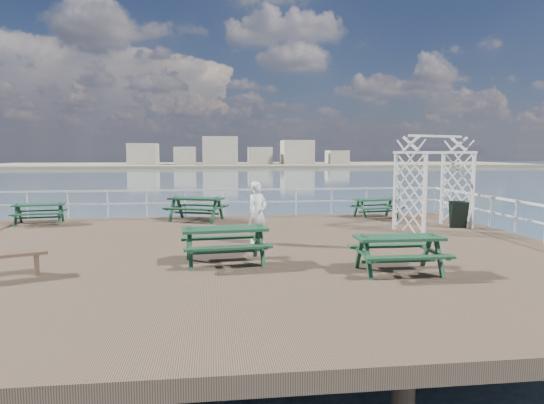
{
  "coord_description": "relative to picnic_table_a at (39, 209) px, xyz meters",
  "views": [
    {
      "loc": [
        -0.41,
        -12.36,
        2.58
      ],
      "look_at": [
        1.32,
        1.59,
        1.1
      ],
      "focal_mm": 32.0,
      "sensor_mm": 36.0,
      "label": 1
    }
  ],
  "objects": [
    {
      "name": "ground",
      "position": [
        6.51,
        -5.57,
        -0.67
      ],
      "size": [
        18.0,
        14.0,
        0.3
      ],
      "primitive_type": "cube",
      "color": "brown",
      "rests_on": "ground"
    },
    {
      "name": "sea_backdrop",
      "position": [
        19.04,
        128.5,
        -1.03
      ],
      "size": [
        300.0,
        300.0,
        9.2
      ],
      "color": "#394C60",
      "rests_on": "ground"
    },
    {
      "name": "railing",
      "position": [
        6.44,
        -3.0,
        0.35
      ],
      "size": [
        17.77,
        13.76,
        1.1
      ],
      "color": "silver",
      "rests_on": "ground"
    },
    {
      "name": "picnic_table_a",
      "position": [
        0.0,
        0.0,
        0.0
      ],
      "size": [
        1.86,
        1.58,
        0.82
      ],
      "rotation": [
        0.0,
        0.0,
        0.15
      ],
      "color": "#13341C",
      "rests_on": "ground"
    },
    {
      "name": "picnic_table_b",
      "position": [
        5.5,
        0.23,
        0.1
      ],
      "size": [
        2.44,
        2.23,
        0.97
      ],
      "rotation": [
        0.0,
        0.0,
        -0.38
      ],
      "color": "#13341C",
      "rests_on": "ground"
    },
    {
      "name": "picnic_table_c",
      "position": [
        12.44,
        0.16,
        0.01
      ],
      "size": [
        1.92,
        1.65,
        0.83
      ],
      "rotation": [
        0.0,
        0.0,
        0.18
      ],
      "color": "#13341C",
      "rests_on": "ground"
    },
    {
      "name": "picnic_table_d",
      "position": [
        6.37,
        -6.89,
        0.08
      ],
      "size": [
        2.08,
        1.74,
        0.94
      ],
      "rotation": [
        0.0,
        0.0,
        0.1
      ],
      "color": "#13341C",
      "rests_on": "ground"
    },
    {
      "name": "picnic_table_e",
      "position": [
        10.01,
        -8.23,
        0.05
      ],
      "size": [
        1.84,
        1.49,
        0.89
      ],
      "rotation": [
        0.0,
        0.0,
        -0.01
      ],
      "color": "#13341C",
      "rests_on": "ground"
    },
    {
      "name": "flat_bench_near",
      "position": [
        1.8,
        -7.65,
        -0.15
      ],
      "size": [
        1.77,
        1.04,
        0.5
      ],
      "rotation": [
        0.0,
        0.0,
        0.39
      ],
      "color": "brown",
      "rests_on": "ground"
    },
    {
      "name": "trellis_arbor",
      "position": [
        13.4,
        -2.72,
        0.86
      ],
      "size": [
        2.82,
        2.22,
        3.1
      ],
      "rotation": [
        0.0,
        0.0,
        0.41
      ],
      "color": "silver",
      "rests_on": "ground"
    },
    {
      "name": "sandwich_board",
      "position": [
        14.31,
        -2.69,
        -0.08
      ],
      "size": [
        0.61,
        0.48,
        0.91
      ],
      "rotation": [
        0.0,
        0.0,
        -0.13
      ],
      "color": "black",
      "rests_on": "ground"
    },
    {
      "name": "person",
      "position": [
        7.35,
        -4.54,
        0.34
      ],
      "size": [
        0.76,
        0.69,
        1.73
      ],
      "primitive_type": "imported",
      "rotation": [
        0.0,
        0.0,
        0.58
      ],
      "color": "white",
      "rests_on": "ground"
    }
  ]
}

